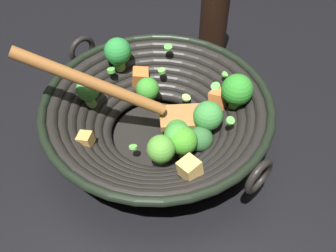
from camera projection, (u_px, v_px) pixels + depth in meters
The scene contains 4 objects.
ground_plane at pixel (158, 138), 0.66m from camera, with size 4.00×4.00×0.00m, color black.
wok at pixel (158, 115), 0.62m from camera, with size 0.36×0.40×0.20m.
soy_sauce_bottle at pixel (214, 18), 0.76m from camera, with size 0.05×0.05×0.20m.
garlic_bulb at pixel (215, 16), 0.88m from camera, with size 0.04×0.04×0.04m, color silver.
Camera 1 is at (0.31, 0.30, 0.50)m, focal length 41.42 mm.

